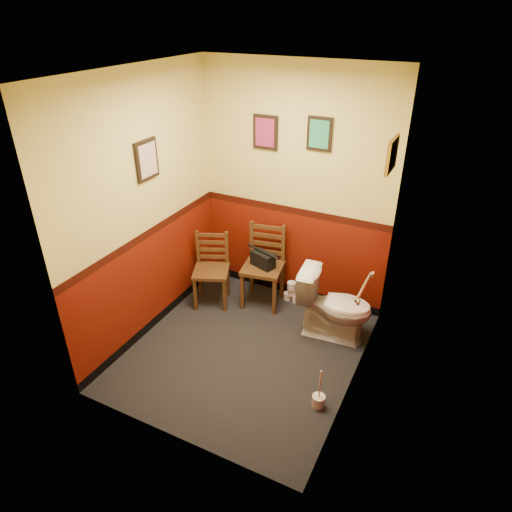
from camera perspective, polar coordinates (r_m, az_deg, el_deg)
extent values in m
cube|color=black|center=(4.82, -1.35, -11.77)|extent=(2.20, 2.40, 0.00)
cube|color=silver|center=(3.67, -1.87, 22.03)|extent=(2.20, 2.40, 0.00)
cube|color=#5E1206|center=(5.06, 4.83, 8.18)|extent=(2.20, 0.00, 2.70)
cube|color=#5E1206|center=(3.20, -11.68, -5.87)|extent=(2.20, 0.00, 2.70)
cube|color=#5E1206|center=(4.64, -13.75, 5.38)|extent=(0.00, 2.40, 2.70)
cube|color=#5E1206|center=(3.73, 13.55, -0.64)|extent=(0.00, 2.40, 2.70)
cylinder|color=silver|center=(4.15, 13.31, -3.79)|extent=(0.03, 0.50, 0.03)
cylinder|color=silver|center=(3.94, 12.67, -5.64)|extent=(0.02, 0.06, 0.06)
cylinder|color=silver|center=(4.36, 14.39, -2.23)|extent=(0.02, 0.06, 0.06)
cube|color=black|center=(5.00, 1.19, 15.21)|extent=(0.28, 0.03, 0.36)
cube|color=#902249|center=(4.99, 1.11, 15.17)|extent=(0.22, 0.01, 0.30)
cube|color=black|center=(4.77, 7.95, 14.89)|extent=(0.26, 0.03, 0.34)
cube|color=#2A875C|center=(4.76, 7.88, 14.85)|extent=(0.20, 0.01, 0.28)
cube|color=black|center=(4.53, -13.51, 11.61)|extent=(0.03, 0.30, 0.38)
cube|color=#B79F90|center=(4.52, -13.34, 11.59)|extent=(0.01, 0.24, 0.31)
cube|color=olive|center=(4.02, 16.64, 12.01)|extent=(0.03, 0.34, 0.28)
cube|color=#B79F90|center=(4.02, 16.40, 12.05)|extent=(0.01, 0.28, 0.22)
imported|color=white|center=(4.86, 9.81, -6.18)|extent=(0.81, 0.50, 0.76)
cylinder|color=silver|center=(4.28, 7.81, -17.51)|extent=(0.12, 0.12, 0.12)
cylinder|color=silver|center=(4.14, 8.00, -15.68)|extent=(0.02, 0.02, 0.33)
cube|color=brown|center=(5.31, -5.62, -1.90)|extent=(0.52, 0.52, 0.04)
cube|color=brown|center=(5.31, -7.60, -4.75)|extent=(0.05, 0.05, 0.43)
cube|color=brown|center=(5.59, -7.01, -2.81)|extent=(0.05, 0.05, 0.43)
cube|color=brown|center=(5.26, -3.93, -4.90)|extent=(0.05, 0.05, 0.43)
cube|color=brown|center=(5.55, -3.53, -2.93)|extent=(0.05, 0.05, 0.43)
cube|color=brown|center=(5.39, -7.27, 1.07)|extent=(0.05, 0.05, 0.43)
cube|color=brown|center=(5.34, -3.66, 0.98)|extent=(0.05, 0.05, 0.43)
cube|color=brown|center=(5.42, -5.41, -0.08)|extent=(0.31, 0.15, 0.04)
cube|color=brown|center=(5.37, -5.46, 0.80)|extent=(0.31, 0.15, 0.04)
cube|color=brown|center=(5.33, -5.51, 1.70)|extent=(0.31, 0.15, 0.04)
cube|color=brown|center=(5.28, -5.56, 2.61)|extent=(0.31, 0.15, 0.04)
cube|color=brown|center=(5.26, 0.86, -1.48)|extent=(0.52, 0.52, 0.04)
cube|color=brown|center=(5.27, -1.71, -4.42)|extent=(0.05, 0.05, 0.48)
cube|color=brown|center=(5.58, -0.52, -2.35)|extent=(0.05, 0.05, 0.48)
cube|color=brown|center=(5.19, 2.31, -5.07)|extent=(0.05, 0.05, 0.48)
cube|color=brown|center=(5.50, 3.29, -2.92)|extent=(0.05, 0.05, 0.48)
cube|color=brown|center=(5.35, -0.53, 2.04)|extent=(0.05, 0.04, 0.48)
cube|color=brown|center=(5.27, 3.45, 1.50)|extent=(0.05, 0.04, 0.48)
cube|color=brown|center=(5.37, 1.43, 0.52)|extent=(0.36, 0.09, 0.05)
cube|color=brown|center=(5.32, 1.44, 1.52)|extent=(0.36, 0.09, 0.05)
cube|color=brown|center=(5.27, 1.46, 2.54)|extent=(0.36, 0.09, 0.05)
cube|color=brown|center=(5.22, 1.47, 3.58)|extent=(0.36, 0.09, 0.05)
cube|color=black|center=(5.20, 0.87, -0.45)|extent=(0.31, 0.22, 0.17)
cylinder|color=black|center=(5.15, 0.88, 0.56)|extent=(0.24, 0.10, 0.02)
cylinder|color=silver|center=(5.55, 3.98, -5.01)|extent=(0.10, 0.10, 0.09)
cylinder|color=silver|center=(5.52, 5.02, -5.28)|extent=(0.10, 0.10, 0.09)
cylinder|color=silver|center=(5.47, 4.50, -4.41)|extent=(0.10, 0.10, 0.09)
cylinder|color=silver|center=(5.41, 4.46, -3.71)|extent=(0.10, 0.10, 0.09)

